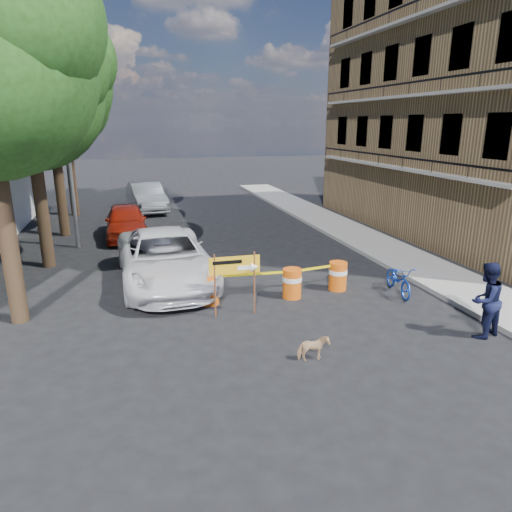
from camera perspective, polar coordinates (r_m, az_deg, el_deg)
ground at (r=12.20m, az=3.88°, el=-8.29°), size 120.00×120.00×0.00m
sidewalk_east at (r=19.86m, az=15.14°, el=1.16°), size 2.40×40.00×0.15m
apartment_building at (r=24.27m, az=26.16°, el=16.93°), size 8.00×16.00×12.00m
tree_mid_a at (r=17.72m, az=-26.57°, el=17.72°), size 5.25×5.00×8.68m
tree_mid_b at (r=22.70m, az=-24.47°, el=19.10°), size 5.67×5.40×9.62m
tree_far at (r=27.63m, az=-22.84°, el=17.48°), size 5.04×4.80×8.84m
streetlamp at (r=20.07m, az=-22.39°, el=13.15°), size 1.25×0.18×8.00m
barrel_far_left at (r=13.18m, az=-11.85°, el=-4.47°), size 0.58×0.58×0.90m
barrel_mid_left at (r=13.29m, az=-5.88°, el=-4.03°), size 0.58×0.58×0.90m
barrel_mid_right at (r=13.71m, az=4.52°, el=-3.34°), size 0.58×0.58×0.90m
barrel_far_right at (r=14.54m, az=10.18°, el=-2.40°), size 0.58×0.58×0.90m
detour_sign at (r=12.21m, az=-1.89°, el=-1.71°), size 1.38×0.26×1.78m
pedestrian at (r=12.39m, az=26.76°, el=-4.94°), size 1.08×0.94×1.90m
bicycle at (r=14.52m, az=17.55°, el=-1.19°), size 0.78×1.03×1.79m
dog at (r=10.33m, az=7.16°, el=-11.40°), size 0.70×0.33×0.58m
suv_white at (r=15.09m, az=-11.30°, el=-0.27°), size 3.09×6.22×1.69m
sedan_red at (r=21.65m, az=-15.93°, el=4.19°), size 1.87×4.47×1.51m
sedan_silver at (r=28.12m, az=-13.53°, el=7.18°), size 2.34×5.17×1.65m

